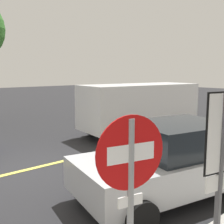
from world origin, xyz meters
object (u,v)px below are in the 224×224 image
(speed_limit_sign, at_px, (221,154))
(car_silver_far_lane, at_px, (173,160))
(stop_sign, at_px, (130,188))
(white_van, at_px, (140,106))

(speed_limit_sign, distance_m, car_silver_far_lane, 2.81)
(car_silver_far_lane, bearing_deg, stop_sign, -150.23)
(white_van, bearing_deg, speed_limit_sign, -129.87)
(stop_sign, xyz_separation_m, car_silver_far_lane, (2.98, 1.70, -0.77))
(stop_sign, height_order, white_van, stop_sign)
(speed_limit_sign, xyz_separation_m, white_van, (5.57, 6.67, -0.50))
(speed_limit_sign, height_order, white_van, speed_limit_sign)
(stop_sign, relative_size, car_silver_far_lane, 0.52)
(speed_limit_sign, bearing_deg, white_van, 50.13)
(speed_limit_sign, relative_size, car_silver_far_lane, 0.56)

